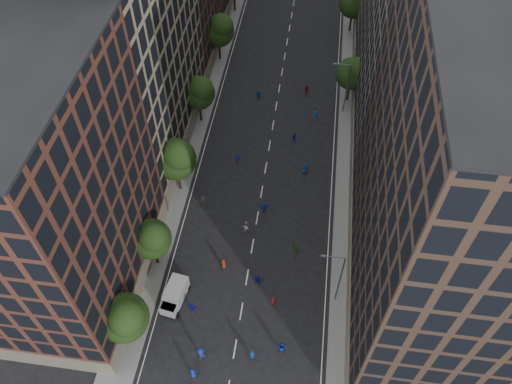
% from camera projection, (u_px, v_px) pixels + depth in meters
% --- Properties ---
extents(ground, '(240.00, 240.00, 0.00)m').
position_uv_depth(ground, '(273.00, 127.00, 76.81)').
color(ground, black).
rests_on(ground, ground).
extents(sidewalk_left, '(4.00, 105.00, 0.15)m').
position_uv_depth(sidewalk_left, '(206.00, 89.00, 82.52)').
color(sidewalk_left, slate).
rests_on(sidewalk_left, ground).
extents(sidewalk_right, '(4.00, 105.00, 0.15)m').
position_uv_depth(sidewalk_right, '(352.00, 102.00, 80.43)').
color(sidewalk_right, slate).
rests_on(sidewalk_right, ground).
extents(bldg_left_a, '(14.00, 22.00, 30.00)m').
position_uv_depth(bldg_left_a, '(49.00, 199.00, 48.62)').
color(bldg_left_a, '#522A1F').
rests_on(bldg_left_a, ground).
extents(bldg_left_b, '(14.00, 26.00, 34.00)m').
position_uv_depth(bldg_left_b, '(120.00, 40.00, 62.19)').
color(bldg_left_b, '#917E5F').
rests_on(bldg_left_b, ground).
extents(bldg_right_a, '(14.00, 30.00, 36.00)m').
position_uv_depth(bldg_right_a, '(452.00, 189.00, 45.51)').
color(bldg_right_a, '#412E23').
rests_on(bldg_right_a, ground).
extents(bldg_right_b, '(14.00, 28.00, 33.00)m').
position_uv_depth(bldg_right_b, '(424.00, 27.00, 64.93)').
color(bldg_right_b, '#615950').
rests_on(bldg_right_b, ground).
extents(tree_left_0, '(5.20, 5.20, 8.83)m').
position_uv_depth(tree_left_0, '(125.00, 318.00, 50.40)').
color(tree_left_0, black).
rests_on(tree_left_0, ground).
extents(tree_left_1, '(4.80, 4.80, 8.21)m').
position_uv_depth(tree_left_1, '(152.00, 238.00, 57.02)').
color(tree_left_1, black).
rests_on(tree_left_1, ground).
extents(tree_left_2, '(5.60, 5.60, 9.45)m').
position_uv_depth(tree_left_2, '(176.00, 158.00, 63.94)').
color(tree_left_2, black).
rests_on(tree_left_2, ground).
extents(tree_left_3, '(5.00, 5.00, 8.58)m').
position_uv_depth(tree_left_3, '(199.00, 92.00, 73.19)').
color(tree_left_3, black).
rests_on(tree_left_3, ground).
extents(tree_left_4, '(5.40, 5.40, 9.08)m').
position_uv_depth(tree_left_4, '(219.00, 29.00, 83.04)').
color(tree_left_4, black).
rests_on(tree_left_4, ground).
extents(tree_right_a, '(5.00, 5.00, 8.39)m').
position_uv_depth(tree_right_a, '(353.00, 72.00, 76.41)').
color(tree_right_a, black).
rests_on(tree_right_a, ground).
extents(tree_right_b, '(5.20, 5.20, 8.83)m').
position_uv_depth(tree_right_b, '(355.00, 2.00, 88.75)').
color(tree_right_b, black).
rests_on(tree_right_b, ground).
extents(streetlamp_near, '(2.64, 0.22, 9.06)m').
position_uv_depth(streetlamp_near, '(338.00, 277.00, 54.28)').
color(streetlamp_near, '#595B60').
rests_on(streetlamp_near, ground).
extents(streetlamp_far, '(2.64, 0.22, 9.06)m').
position_uv_depth(streetlamp_far, '(346.00, 86.00, 75.06)').
color(streetlamp_far, '#595B60').
rests_on(streetlamp_far, ground).
extents(cargo_van, '(2.76, 4.74, 2.39)m').
position_uv_depth(cargo_van, '(175.00, 295.00, 57.21)').
color(cargo_van, '#BBBBBD').
rests_on(cargo_van, ground).
extents(skater_0, '(0.85, 0.62, 1.59)m').
position_uv_depth(skater_0, '(193.00, 373.00, 51.97)').
color(skater_0, '#152BAE').
rests_on(skater_0, ground).
extents(skater_1, '(0.77, 0.60, 1.86)m').
position_uv_depth(skater_1, '(252.00, 355.00, 53.06)').
color(skater_1, navy).
rests_on(skater_1, ground).
extents(skater_2, '(0.92, 0.72, 1.86)m').
position_uv_depth(skater_2, '(281.00, 347.00, 53.59)').
color(skater_2, '#172ABE').
rests_on(skater_2, ground).
extents(skater_3, '(1.43, 1.17, 1.93)m').
position_uv_depth(skater_3, '(201.00, 354.00, 53.13)').
color(skater_3, '#132BA1').
rests_on(skater_3, ground).
extents(skater_4, '(1.06, 0.45, 1.80)m').
position_uv_depth(skater_4, '(192.00, 307.00, 56.61)').
color(skater_4, '#1419A7').
rests_on(skater_4, ground).
extents(skater_5, '(1.45, 0.64, 1.51)m').
position_uv_depth(skater_5, '(258.00, 280.00, 59.05)').
color(skater_5, '#1716B8').
rests_on(skater_5, ground).
extents(skater_6, '(0.90, 0.74, 1.57)m').
position_uv_depth(skater_6, '(224.00, 264.00, 60.37)').
color(skater_6, '#9F2C1A').
rests_on(skater_6, ground).
extents(skater_7, '(0.71, 0.57, 1.70)m').
position_uv_depth(skater_7, '(273.00, 301.00, 57.17)').
color(skater_7, maroon).
rests_on(skater_7, ground).
extents(skater_8, '(1.05, 0.92, 1.82)m').
position_uv_depth(skater_8, '(246.00, 227.00, 63.76)').
color(skater_8, silver).
rests_on(skater_8, ground).
extents(skater_9, '(1.10, 0.74, 1.58)m').
position_uv_depth(skater_9, '(203.00, 201.00, 66.55)').
color(skater_9, '#37363A').
rests_on(skater_9, ground).
extents(skater_10, '(1.01, 0.59, 1.62)m').
position_uv_depth(skater_10, '(296.00, 249.00, 61.75)').
color(skater_10, '#216A1F').
rests_on(skater_10, ground).
extents(skater_11, '(1.58, 1.06, 1.64)m').
position_uv_depth(skater_11, '(264.00, 208.00, 65.81)').
color(skater_11, '#1629B7').
rests_on(skater_11, ground).
extents(skater_12, '(0.96, 0.74, 1.75)m').
position_uv_depth(skater_12, '(305.00, 168.00, 70.23)').
color(skater_12, navy).
rests_on(skater_12, ground).
extents(skater_13, '(0.68, 0.57, 1.58)m').
position_uv_depth(skater_13, '(237.00, 158.00, 71.62)').
color(skater_13, '#121D97').
rests_on(skater_13, ground).
extents(skater_14, '(0.92, 0.84, 1.53)m').
position_uv_depth(skater_14, '(294.00, 137.00, 74.35)').
color(skater_14, '#121697').
rests_on(skater_14, ground).
extents(skater_15, '(1.16, 0.91, 1.57)m').
position_uv_depth(skater_15, '(315.00, 116.00, 77.31)').
color(skater_15, '#144AA8').
rests_on(skater_15, ground).
extents(skater_16, '(1.16, 0.61, 1.89)m').
position_uv_depth(skater_16, '(259.00, 95.00, 80.24)').
color(skater_16, '#154EAF').
rests_on(skater_16, ground).
extents(skater_17, '(1.56, 1.00, 1.61)m').
position_uv_depth(skater_17, '(307.00, 90.00, 81.28)').
color(skater_17, maroon).
rests_on(skater_17, ground).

